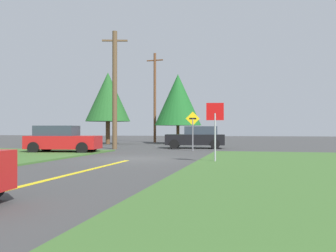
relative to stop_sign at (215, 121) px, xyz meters
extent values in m
plane|color=#3F3F3F|center=(-3.99, 1.36, -1.76)|extent=(120.00, 120.00, 0.00)
cube|color=yellow|center=(-3.99, -6.64, -1.76)|extent=(0.20, 14.00, 0.01)
cylinder|color=#9EA0A8|center=(0.00, 0.00, -0.72)|extent=(0.07, 0.07, 2.08)
cube|color=red|center=(0.00, 0.00, 0.39)|extent=(0.73, 0.10, 0.73)
cube|color=black|center=(-2.70, 11.86, -1.12)|extent=(4.45, 2.18, 0.76)
cube|color=#2D3842|center=(-2.26, 11.91, -0.44)|extent=(2.51, 1.76, 0.60)
cylinder|color=black|center=(-4.05, 10.86, -1.42)|extent=(0.70, 0.30, 0.68)
cylinder|color=black|center=(-4.24, 12.52, -1.42)|extent=(0.70, 0.30, 0.68)
cylinder|color=black|center=(-1.16, 11.20, -1.42)|extent=(0.70, 0.30, 0.68)
cylinder|color=black|center=(-1.35, 12.86, -1.42)|extent=(0.70, 0.30, 0.68)
cube|color=red|center=(-9.45, 4.73, -1.12)|extent=(4.42, 2.29, 0.76)
cube|color=#2D3842|center=(-9.86, 4.68, -0.44)|extent=(2.50, 1.85, 0.60)
cylinder|color=black|center=(-8.13, 5.78, -1.42)|extent=(0.70, 0.30, 0.68)
cylinder|color=black|center=(-7.92, 4.02, -1.42)|extent=(0.70, 0.30, 0.68)
cylinder|color=black|center=(-10.99, 5.43, -1.42)|extent=(0.70, 0.30, 0.68)
cylinder|color=black|center=(-10.78, 3.68, -1.42)|extent=(0.70, 0.30, 0.68)
cylinder|color=brown|center=(-8.06, 9.53, 2.41)|extent=(0.34, 0.34, 8.35)
cube|color=brown|center=(-8.06, 9.53, 5.92)|extent=(1.77, 0.57, 0.12)
cylinder|color=brown|center=(-8.71, 23.02, 2.94)|extent=(0.27, 0.27, 9.42)
cube|color=brown|center=(-8.71, 23.02, 6.90)|extent=(1.80, 0.33, 0.12)
cylinder|color=slate|center=(-2.30, 8.39, -0.72)|extent=(0.08, 0.08, 2.09)
cube|color=yellow|center=(-2.30, 8.39, 0.33)|extent=(0.90, 0.18, 0.91)
cube|color=black|center=(-2.30, 8.39, 0.33)|extent=(0.45, 0.11, 0.10)
cylinder|color=brown|center=(-11.92, 17.88, -0.69)|extent=(0.40, 0.40, 2.14)
cone|color=#205922|center=(-11.92, 17.88, 2.69)|extent=(4.20, 4.20, 4.62)
cylinder|color=brown|center=(-5.63, 20.07, -0.88)|extent=(0.30, 0.30, 1.77)
cone|color=#1B5C22|center=(-5.63, 20.07, 2.47)|extent=(4.49, 4.49, 4.94)
camera|label=1|loc=(1.66, -16.06, -0.34)|focal=41.08mm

